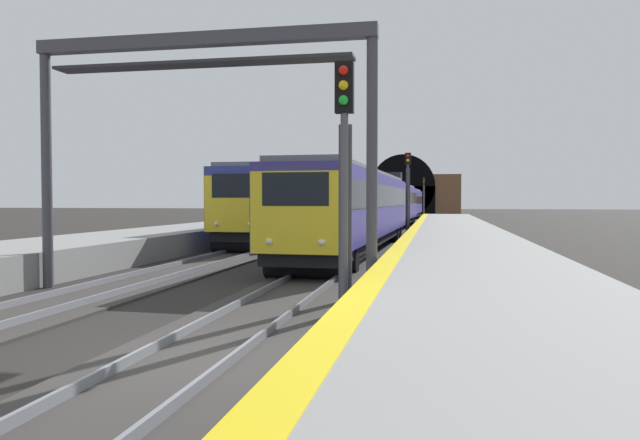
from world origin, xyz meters
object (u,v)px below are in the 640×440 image
(train_main_approaching, at_px, (391,204))
(overhead_signal_gantry, at_px, (200,94))
(train_adjacent_platform, at_px, (344,201))
(railway_signal_mid, at_px, (408,188))
(railway_signal_near, at_px, (344,164))
(railway_signal_far, at_px, (424,193))

(train_main_approaching, bearing_deg, overhead_signal_gantry, -2.55)
(train_adjacent_platform, distance_m, railway_signal_mid, 17.57)
(train_adjacent_platform, bearing_deg, train_main_approaching, 32.95)
(railway_signal_mid, xyz_separation_m, overhead_signal_gantry, (-24.82, 4.23, 2.00))
(railway_signal_near, relative_size, overhead_signal_gantry, 0.57)
(train_main_approaching, distance_m, railway_signal_near, 35.87)
(train_adjacent_platform, relative_size, railway_signal_mid, 11.23)
(railway_signal_mid, xyz_separation_m, railway_signal_far, (48.89, 0.00, 0.25))
(train_main_approaching, distance_m, railway_signal_far, 40.59)
(train_main_approaching, relative_size, train_adjacent_platform, 1.02)
(train_adjacent_platform, bearing_deg, railway_signal_far, 169.10)
(overhead_signal_gantry, bearing_deg, train_main_approaching, -4.27)
(train_main_approaching, distance_m, overhead_signal_gantry, 33.41)
(railway_signal_near, distance_m, railway_signal_far, 76.35)
(train_adjacent_platform, bearing_deg, overhead_signal_gantry, 4.16)
(train_adjacent_platform, xyz_separation_m, railway_signal_mid, (-16.22, -6.71, 0.82))
(railway_signal_near, bearing_deg, railway_signal_mid, -180.00)
(railway_signal_near, relative_size, railway_signal_far, 0.91)
(train_main_approaching, bearing_deg, train_adjacent_platform, -146.04)
(train_adjacent_platform, distance_m, railway_signal_far, 33.37)
(train_main_approaching, height_order, overhead_signal_gantry, overhead_signal_gantry)
(railway_signal_mid, bearing_deg, overhead_signal_gantry, -9.67)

